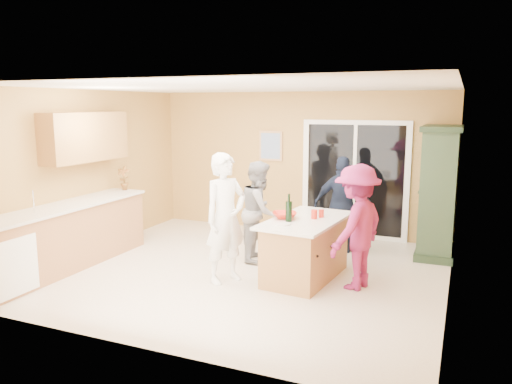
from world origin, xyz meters
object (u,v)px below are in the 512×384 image
at_px(green_hutch, 439,193).
at_px(woman_navy, 343,205).
at_px(woman_grey, 260,211).
at_px(woman_magenta, 357,227).
at_px(woman_white, 226,218).
at_px(kitchen_island, 306,250).

distance_m(green_hutch, woman_navy, 1.49).
height_order(green_hutch, woman_grey, green_hutch).
bearing_deg(woman_magenta, woman_navy, -142.98).
relative_size(woman_grey, woman_navy, 0.98).
bearing_deg(woman_white, woman_magenta, -47.59).
height_order(woman_grey, woman_magenta, woman_magenta).
bearing_deg(woman_white, kitchen_island, -33.19).
relative_size(kitchen_island, woman_grey, 1.09).
height_order(woman_white, woman_grey, woman_white).
bearing_deg(woman_navy, woman_magenta, 99.10).
relative_size(woman_navy, woman_magenta, 0.96).
distance_m(woman_navy, woman_magenta, 1.63).
bearing_deg(green_hutch, woman_navy, -164.77).
height_order(woman_white, woman_navy, woman_white).
distance_m(kitchen_island, green_hutch, 2.50).
bearing_deg(woman_grey, green_hutch, -75.00).
xyz_separation_m(woman_grey, woman_navy, (1.07, 0.90, 0.02)).
relative_size(kitchen_island, green_hutch, 0.81).
distance_m(woman_grey, woman_magenta, 1.73).
height_order(kitchen_island, woman_magenta, woman_magenta).
xyz_separation_m(green_hutch, woman_grey, (-2.49, -1.28, -0.23)).
distance_m(woman_white, woman_navy, 2.27).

